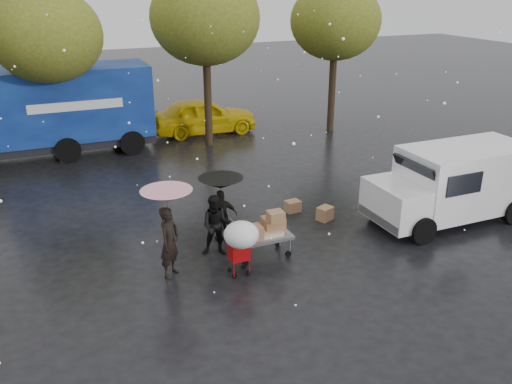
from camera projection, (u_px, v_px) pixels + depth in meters
name	position (u px, v px, depth m)	size (l,w,h in m)	color
ground	(241.00, 259.00, 13.97)	(90.00, 90.00, 0.00)	black
person_pink	(170.00, 242.00, 12.90)	(0.65, 0.43, 1.79)	black
person_middle	(216.00, 226.00, 13.92)	(0.80, 0.62, 1.64)	black
person_black	(222.00, 216.00, 14.68)	(0.87, 0.36, 1.48)	black
umbrella_pink	(167.00, 196.00, 12.46)	(1.21, 1.21, 2.23)	#4C4C4C
umbrella_black	(221.00, 183.00, 14.33)	(1.21, 1.21, 1.84)	#4C4C4C
vendor_cart	(265.00, 230.00, 13.89)	(1.52, 0.80, 1.27)	slate
shopping_cart	(241.00, 237.00, 12.74)	(0.84, 0.84, 1.46)	#B70A0C
white_van	(454.00, 183.00, 15.86)	(4.91, 2.18, 2.20)	white
blue_truck	(52.00, 112.00, 21.46)	(8.30, 2.60, 3.50)	navy
box_ground_near	(325.00, 213.00, 16.15)	(0.45, 0.36, 0.40)	brown
box_ground_far	(293.00, 206.00, 16.73)	(0.44, 0.35, 0.35)	brown
yellow_taxi	(204.00, 116.00, 24.85)	(1.93, 4.80, 1.63)	#DEBA0B
tree_row	(131.00, 26.00, 20.47)	(21.60, 4.40, 7.12)	black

